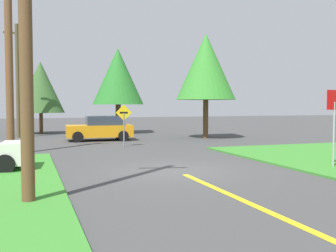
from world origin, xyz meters
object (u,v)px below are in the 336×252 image
Objects in this scene: stop_sign at (334,114)px; utility_pole_far at (17,79)px; direction_sign at (124,121)px; utility_pole_mid at (9,58)px; oak_tree_right at (41,87)px; oak_tree_left at (206,67)px; car_approaching_junction at (101,128)px; pine_tree_center at (118,77)px.

utility_pole_far is (-11.25, 18.78, 2.16)m from stop_sign.
utility_pole_far is at bearing 123.45° from direction_sign.
oak_tree_right is (1.79, 13.80, -0.75)m from utility_pole_mid.
direction_sign is at bearing -71.47° from oak_tree_right.
direction_sign is at bearing -150.67° from oak_tree_left.
car_approaching_junction is 0.59× the size of oak_tree_left.
stop_sign is 0.33× the size of utility_pole_mid.
utility_pole_far is at bearing -115.63° from oak_tree_right.
oak_tree_right is at bearing 108.53° from direction_sign.
utility_pole_mid reaches higher than stop_sign.
car_approaching_junction is at bearing -39.96° from utility_pole_far.
car_approaching_junction is 0.49× the size of utility_pole_mid.
utility_pole_mid is 10.35m from utility_pole_far.
direction_sign is 8.49m from oak_tree_left.
pine_tree_center is (2.52, 6.21, 3.85)m from car_approaching_junction.
car_approaching_junction is at bearing 97.45° from direction_sign.
utility_pole_far is 13.40m from oak_tree_left.
oak_tree_left is at bearing 23.49° from utility_pole_mid.
car_approaching_junction is 7.72m from pine_tree_center.
pine_tree_center is (1.95, 10.55, 3.19)m from direction_sign.
car_approaching_junction is at bearing -72.89° from stop_sign.
direction_sign is at bearing 100.70° from car_approaching_junction.
utility_pole_mid is at bearing -122.51° from pine_tree_center.
oak_tree_left is at bearing -100.70° from stop_sign.
oak_tree_right is (-9.60, 22.24, 1.75)m from stop_sign.
oak_tree_left reaches higher than direction_sign.
oak_tree_left is at bearing -21.38° from utility_pole_far.
utility_pole_far is 3.41× the size of direction_sign.
oak_tree_left reaches higher than stop_sign.
utility_pole_mid is (-11.38, 8.44, 2.50)m from stop_sign.
stop_sign is at bearing -80.16° from pine_tree_center.
oak_tree_left is 1.25× the size of oak_tree_right.
utility_pole_mid is at bearing -163.94° from direction_sign.
stop_sign is 14.38m from utility_pole_mid.
utility_pole_far is at bearing -64.83° from stop_sign.
oak_tree_right is at bearing -72.43° from stop_sign.
oak_tree_right is (-6.01, 1.57, -0.88)m from pine_tree_center.
car_approaching_junction is at bearing -65.81° from oak_tree_right.
oak_tree_left reaches higher than car_approaching_junction.
pine_tree_center is at bearing -108.83° from car_approaching_junction.
direction_sign is (5.72, -8.66, -2.71)m from utility_pole_far.
utility_pole_far is at bearing -36.71° from car_approaching_junction.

